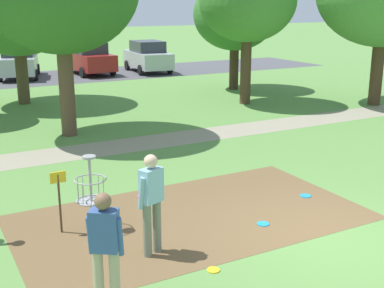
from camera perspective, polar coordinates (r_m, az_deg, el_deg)
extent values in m
plane|color=#5B8942|center=(9.50, 14.52, -10.01)|extent=(160.00, 160.00, 0.00)
cube|color=brown|center=(9.99, -0.05, -8.15)|extent=(6.66, 3.70, 0.01)
cylinder|color=#9E9EA3|center=(9.46, -11.18, -5.46)|extent=(0.05, 0.05, 1.35)
cylinder|color=#9E9EA3|center=(9.24, -11.40, -1.43)|extent=(0.24, 0.24, 0.04)
torus|color=#9E9EA3|center=(9.37, -11.27, -3.89)|extent=(0.58, 0.58, 0.02)
torus|color=#9E9EA3|center=(9.50, -11.14, -6.16)|extent=(0.55, 0.55, 0.03)
cylinder|color=#9E9EA3|center=(9.51, -11.13, -6.28)|extent=(0.48, 0.48, 0.02)
cylinder|color=gray|center=(9.50, -9.83, -4.82)|extent=(0.01, 0.01, 0.40)
cylinder|color=gray|center=(9.61, -10.36, -4.60)|extent=(0.01, 0.01, 0.40)
cylinder|color=gray|center=(9.66, -11.20, -4.55)|extent=(0.01, 0.01, 0.40)
cylinder|color=gray|center=(9.62, -12.03, -4.68)|extent=(0.01, 0.01, 0.40)
cylinder|color=gray|center=(9.51, -12.57, -4.94)|extent=(0.01, 0.01, 0.40)
cylinder|color=gray|center=(9.37, -12.59, -5.25)|extent=(0.01, 0.01, 0.40)
cylinder|color=gray|center=(9.26, -12.08, -5.49)|extent=(0.01, 0.01, 0.40)
cylinder|color=gray|center=(9.21, -11.21, -5.55)|extent=(0.01, 0.01, 0.40)
cylinder|color=gray|center=(9.25, -10.34, -5.41)|extent=(0.01, 0.01, 0.40)
cylinder|color=gray|center=(9.36, -9.81, -5.12)|extent=(0.01, 0.01, 0.40)
cylinder|color=#4C3823|center=(9.46, -14.51, -6.48)|extent=(0.04, 0.04, 1.10)
cube|color=gold|center=(9.29, -14.72, -3.61)|extent=(0.28, 0.03, 0.20)
cylinder|color=slate|center=(8.41, -5.00, -9.53)|extent=(0.14, 0.14, 0.92)
cylinder|color=slate|center=(8.55, -3.92, -9.08)|extent=(0.14, 0.14, 0.92)
cube|color=#84B7D1|center=(8.20, -4.56, -4.60)|extent=(0.41, 0.33, 0.56)
sphere|color=beige|center=(8.07, -4.62, -1.93)|extent=(0.22, 0.22, 0.22)
cylinder|color=#84B7D1|center=(8.12, -5.61, -5.46)|extent=(0.14, 0.19, 0.55)
cylinder|color=#84B7D1|center=(8.36, -3.71, -4.78)|extent=(0.14, 0.19, 0.55)
cylinder|color=#E53D99|center=(8.40, -5.39, -5.79)|extent=(0.22, 0.22, 0.02)
cylinder|color=tan|center=(7.08, -10.35, -14.86)|extent=(0.14, 0.14, 0.92)
cylinder|color=tan|center=(7.02, -8.57, -15.04)|extent=(0.14, 0.14, 0.92)
cube|color=#385693|center=(6.71, -9.74, -9.48)|extent=(0.42, 0.39, 0.56)
sphere|color=brown|center=(6.55, -9.90, -6.30)|extent=(0.22, 0.22, 0.22)
cylinder|color=#385693|center=(6.81, -11.21, -9.93)|extent=(0.17, 0.19, 0.55)
cylinder|color=#385693|center=(6.71, -8.09, -10.18)|extent=(0.17, 0.19, 0.55)
cylinder|color=#E53D99|center=(6.96, -9.24, -10.59)|extent=(0.22, 0.22, 0.02)
cylinder|color=#E53D99|center=(8.88, -9.08, -11.49)|extent=(0.22, 0.22, 0.02)
cylinder|color=#1E93DB|center=(9.78, 7.91, -8.81)|extent=(0.23, 0.23, 0.02)
cylinder|color=#1E93DB|center=(11.29, 12.52, -5.66)|extent=(0.24, 0.24, 0.02)
cylinder|color=#E53D99|center=(12.64, -4.06, -3.01)|extent=(0.21, 0.21, 0.02)
cylinder|color=gold|center=(8.16, 2.39, -13.85)|extent=(0.20, 0.20, 0.02)
cylinder|color=brown|center=(22.08, -18.38, 7.10)|extent=(0.48, 0.48, 2.20)
ellipsoid|color=#4C8E3D|center=(21.88, -19.06, 14.85)|extent=(5.02, 5.02, 4.27)
cylinder|color=#4C3823|center=(21.09, 5.99, 8.10)|extent=(0.43, 0.43, 2.68)
ellipsoid|color=#428433|center=(20.92, 6.21, 15.67)|extent=(3.85, 3.85, 3.27)
cylinder|color=#4C3823|center=(22.01, 19.87, 7.45)|extent=(0.49, 0.49, 2.58)
cylinder|color=#422D1E|center=(24.73, 4.69, 8.45)|extent=(0.44, 0.44, 2.03)
ellipsoid|color=#38752D|center=(24.55, 4.82, 14.20)|extent=(3.90, 3.90, 3.31)
cylinder|color=brown|center=(16.23, -13.76, 5.67)|extent=(0.47, 0.47, 2.74)
cube|color=#4C4C51|center=(29.66, -16.70, 7.04)|extent=(36.00, 6.00, 0.01)
cube|color=#B2B7BC|center=(30.02, -18.68, 8.42)|extent=(2.81, 4.52, 0.90)
cube|color=#2D333D|center=(29.95, -18.81, 9.88)|extent=(2.09, 2.51, 0.64)
cylinder|color=black|center=(31.44, -20.08, 7.75)|extent=(0.33, 0.63, 0.60)
cylinder|color=black|center=(31.30, -16.78, 7.99)|extent=(0.33, 0.63, 0.60)
cylinder|color=black|center=(28.88, -20.58, 7.09)|extent=(0.33, 0.63, 0.60)
cylinder|color=black|center=(28.72, -17.00, 7.36)|extent=(0.33, 0.63, 0.60)
cube|color=maroon|center=(30.61, -11.44, 9.03)|extent=(2.12, 4.33, 0.90)
cube|color=#2D333D|center=(30.54, -11.52, 10.47)|extent=(1.75, 2.30, 0.64)
cylinder|color=black|center=(31.56, -13.82, 8.26)|extent=(0.23, 0.61, 0.60)
cylinder|color=black|center=(32.19, -10.77, 8.56)|extent=(0.23, 0.61, 0.60)
cylinder|color=black|center=(29.13, -12.09, 7.80)|extent=(0.23, 0.61, 0.60)
cylinder|color=black|center=(29.82, -8.84, 8.12)|extent=(0.23, 0.61, 0.60)
cube|color=#B2B7BC|center=(31.10, -4.95, 9.38)|extent=(2.13, 4.33, 0.90)
cube|color=#2D333D|center=(31.03, -4.99, 10.79)|extent=(1.75, 2.30, 0.64)
cylinder|color=black|center=(32.11, -7.24, 8.69)|extent=(0.23, 0.61, 0.60)
cylinder|color=black|center=(32.67, -4.18, 8.89)|extent=(0.23, 0.61, 0.60)
cylinder|color=black|center=(29.64, -5.76, 8.18)|extent=(0.23, 0.61, 0.60)
cylinder|color=black|center=(30.25, -2.49, 8.39)|extent=(0.23, 0.61, 0.60)
cube|color=gray|center=(15.33, -4.38, 0.26)|extent=(40.00, 1.51, 0.00)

